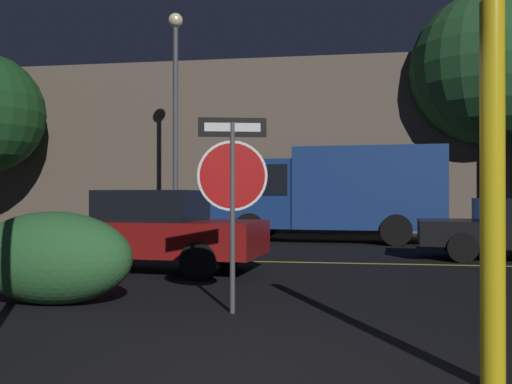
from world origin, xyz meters
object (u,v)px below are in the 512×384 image
object	(u,v)px
stop_sign	(232,177)
yellow_pole_right	(493,195)
hedge_bush_1	(53,258)
tree_2	(486,69)
street_lamp	(176,94)
passing_car_2	(148,231)
delivery_truck	(321,190)

from	to	relation	value
stop_sign	yellow_pole_right	size ratio (longest dim) A/B	0.83
hedge_bush_1	tree_2	xyz separation A→B (m)	(8.30, 13.71, 5.04)
tree_2	street_lamp	bearing A→B (deg)	-160.35
passing_car_2	street_lamp	distance (m)	8.13
delivery_truck	tree_2	xyz separation A→B (m)	(5.42, 3.62, 4.11)
street_lamp	tree_2	xyz separation A→B (m)	(9.85, 3.52, 1.17)
hedge_bush_1	passing_car_2	world-z (taller)	passing_car_2
yellow_pole_right	tree_2	xyz separation A→B (m)	(3.70, 16.09, 4.26)
yellow_pole_right	street_lamp	xyz separation A→B (m)	(-6.16, 12.58, 3.09)
passing_car_2	stop_sign	bearing A→B (deg)	-141.94
stop_sign	hedge_bush_1	distance (m)	2.52
passing_car_2	hedge_bush_1	bearing A→B (deg)	-177.13
hedge_bush_1	tree_2	bearing A→B (deg)	58.81
street_lamp	passing_car_2	bearing A→B (deg)	-76.82
tree_2	hedge_bush_1	bearing A→B (deg)	-121.19
yellow_pole_right	street_lamp	size ratio (longest dim) A/B	0.39
hedge_bush_1	tree_2	world-z (taller)	tree_2
tree_2	delivery_truck	bearing A→B (deg)	-146.26
stop_sign	tree_2	world-z (taller)	tree_2
hedge_bush_1	delivery_truck	xyz separation A→B (m)	(2.88, 10.09, 0.92)
delivery_truck	street_lamp	xyz separation A→B (m)	(-4.43, 0.10, 2.94)
stop_sign	passing_car_2	xyz separation A→B (m)	(-2.22, 3.34, -0.85)
hedge_bush_1	delivery_truck	bearing A→B (deg)	74.09
stop_sign	passing_car_2	world-z (taller)	stop_sign
stop_sign	delivery_truck	distance (m)	10.29
stop_sign	passing_car_2	distance (m)	4.10
yellow_pole_right	delivery_truck	bearing A→B (deg)	97.88
yellow_pole_right	passing_car_2	size ratio (longest dim) A/B	0.62
stop_sign	street_lamp	world-z (taller)	street_lamp
hedge_bush_1	street_lamp	bearing A→B (deg)	98.68
tree_2	stop_sign	bearing A→B (deg)	-113.32
passing_car_2	street_lamp	bearing A→B (deg)	17.71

